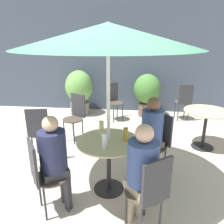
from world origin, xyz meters
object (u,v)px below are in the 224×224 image
beer_glass_1 (126,134)px  potted_plant_0 (79,90)px  cafe_table_near (109,152)px  bistro_chair_1 (150,190)px  bistro_chair_0 (42,171)px  seated_person_0 (54,155)px  umbrella (108,36)px  bistro_chair_5 (39,129)px  bistro_chair_3 (184,99)px  seated_person_2 (151,130)px  beer_glass_2 (101,128)px  beer_glass_0 (104,141)px  bistro_chair_6 (114,98)px  seated_person_1 (142,168)px  bistro_chair_2 (159,139)px  potted_plant_1 (147,92)px  cafe_table_far (206,119)px  bistro_chair_4 (76,113)px

beer_glass_1 → potted_plant_0: potted_plant_0 is taller
cafe_table_near → bistro_chair_1: 0.84m
bistro_chair_0 → bistro_chair_1: same height
seated_person_0 → umbrella: umbrella is taller
bistro_chair_5 → seated_person_0: seated_person_0 is taller
potted_plant_0 → bistro_chair_3: bearing=-4.3°
seated_person_2 → beer_glass_2: bearing=-107.5°
cafe_table_near → seated_person_0: (-0.56, -0.41, 0.14)m
bistro_chair_1 → bistro_chair_0: bearing=-45.0°
umbrella → beer_glass_0: bearing=-96.0°
beer_glass_0 → umbrella: size_ratio=0.09×
bistro_chair_6 → seated_person_1: 3.37m
bistro_chair_3 → beer_glass_1: bistro_chair_3 is taller
beer_glass_2 → bistro_chair_6: bearing=92.2°
beer_glass_1 → beer_glass_2: size_ratio=0.91×
bistro_chair_5 → beer_glass_2: size_ratio=4.90×
bistro_chair_1 → bistro_chair_5: (-1.71, 1.33, 0.00)m
bistro_chair_0 → bistro_chair_2: (1.36, 0.99, 0.00)m
potted_plant_0 → potted_plant_1: bearing=2.0°
bistro_chair_3 → bistro_chair_1: bearing=64.8°
seated_person_0 → umbrella: 1.45m
bistro_chair_2 → beer_glass_1: bearing=-80.7°
bistro_chair_2 → beer_glass_2: 0.90m
bistro_chair_0 → beer_glass_0: (0.66, 0.28, 0.27)m
cafe_table_near → cafe_table_far: 2.14m
bistro_chair_0 → bistro_chair_3: bearing=-69.4°
potted_plant_1 → seated_person_0: bearing=-108.6°
cafe_table_near → bistro_chair_3: (1.51, 2.83, -0.02)m
beer_glass_1 → bistro_chair_6: bearing=99.0°
bistro_chair_5 → seated_person_1: size_ratio=0.78×
seated_person_0 → seated_person_2: bearing=-90.0°
bistro_chair_1 → beer_glass_0: size_ratio=4.73×
bistro_chair_4 → bistro_chair_5: bearing=-87.0°
bistro_chair_4 → beer_glass_1: bearing=-27.9°
bistro_chair_0 → bistro_chair_2: same height
beer_glass_1 → potted_plant_1: potted_plant_1 is taller
bistro_chair_3 → beer_glass_0: bistro_chair_3 is taller
bistro_chair_6 → cafe_table_far: bearing=-72.7°
beer_glass_0 → potted_plant_0: (-1.14, 3.25, -0.16)m
bistro_chair_2 → bistro_chair_5: (-1.90, 0.15, 0.00)m
umbrella → bistro_chair_1: bearing=-54.0°
bistro_chair_1 → bistro_chair_2: size_ratio=1.00×
seated_person_2 → bistro_chair_4: bearing=-164.0°
bistro_chair_5 → seated_person_0: 1.25m
bistro_chair_0 → beer_glass_2: bearing=-75.8°
cafe_table_far → bistro_chair_5: 2.93m
bistro_chair_5 → bistro_chair_6: (1.00, 2.11, 0.00)m
cafe_table_far → bistro_chair_4: (-2.46, 0.11, -0.02)m
beer_glass_2 → bistro_chair_5: bearing=157.1°
bistro_chair_5 → beer_glass_1: size_ratio=5.35×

